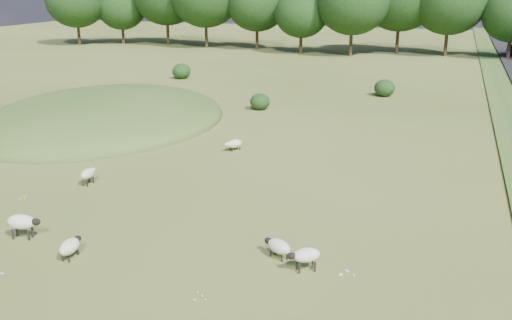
{
  "coord_description": "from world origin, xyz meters",
  "views": [
    {
      "loc": [
        10.68,
        -21.07,
        9.41
      ],
      "look_at": [
        2.0,
        4.0,
        1.0
      ],
      "focal_mm": 40.0,
      "sensor_mm": 36.0,
      "label": 1
    }
  ],
  "objects_px": {
    "sheep_0": "(22,222)",
    "sheep_2": "(70,246)",
    "sheep_1": "(305,255)",
    "sheep_3": "(234,144)",
    "sheep_4": "(88,174)",
    "sheep_5": "(278,246)"
  },
  "relations": [
    {
      "from": "sheep_0",
      "to": "sheep_2",
      "type": "xyz_separation_m",
      "value": [
        2.66,
        -0.74,
        -0.23
      ]
    },
    {
      "from": "sheep_0",
      "to": "sheep_5",
      "type": "bearing_deg",
      "value": -1.45
    },
    {
      "from": "sheep_3",
      "to": "sheep_4",
      "type": "bearing_deg",
      "value": 2.54
    },
    {
      "from": "sheep_0",
      "to": "sheep_3",
      "type": "bearing_deg",
      "value": 64.78
    },
    {
      "from": "sheep_1",
      "to": "sheep_2",
      "type": "xyz_separation_m",
      "value": [
        -8.09,
        -1.76,
        -0.14
      ]
    },
    {
      "from": "sheep_4",
      "to": "sheep_3",
      "type": "bearing_deg",
      "value": -33.58
    },
    {
      "from": "sheep_0",
      "to": "sheep_4",
      "type": "xyz_separation_m",
      "value": [
        -1.22,
        5.91,
        -0.12
      ]
    },
    {
      "from": "sheep_1",
      "to": "sheep_3",
      "type": "height_order",
      "value": "sheep_1"
    },
    {
      "from": "sheep_0",
      "to": "sheep_3",
      "type": "relative_size",
      "value": 1.2
    },
    {
      "from": "sheep_2",
      "to": "sheep_4",
      "type": "bearing_deg",
      "value": 25.08
    },
    {
      "from": "sheep_1",
      "to": "sheep_3",
      "type": "xyz_separation_m",
      "value": [
        -7.41,
        12.49,
        -0.17
      ]
    },
    {
      "from": "sheep_3",
      "to": "sheep_4",
      "type": "distance_m",
      "value": 8.87
    },
    {
      "from": "sheep_3",
      "to": "sheep_0",
      "type": "bearing_deg",
      "value": 19.58
    },
    {
      "from": "sheep_3",
      "to": "sheep_1",
      "type": "bearing_deg",
      "value": 64.16
    },
    {
      "from": "sheep_3",
      "to": "sheep_5",
      "type": "bearing_deg",
      "value": 61.36
    },
    {
      "from": "sheep_5",
      "to": "sheep_4",
      "type": "bearing_deg",
      "value": 6.75
    },
    {
      "from": "sheep_2",
      "to": "sheep_4",
      "type": "xyz_separation_m",
      "value": [
        -3.88,
        6.65,
        0.11
      ]
    },
    {
      "from": "sheep_0",
      "to": "sheep_4",
      "type": "bearing_deg",
      "value": 90.31
    },
    {
      "from": "sheep_2",
      "to": "sheep_1",
      "type": "bearing_deg",
      "value": -82.91
    },
    {
      "from": "sheep_0",
      "to": "sheep_1",
      "type": "bearing_deg",
      "value": -5.9
    },
    {
      "from": "sheep_3",
      "to": "sheep_4",
      "type": "xyz_separation_m",
      "value": [
        -4.56,
        -7.61,
        0.14
      ]
    },
    {
      "from": "sheep_1",
      "to": "sheep_4",
      "type": "bearing_deg",
      "value": -56.13
    }
  ]
}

